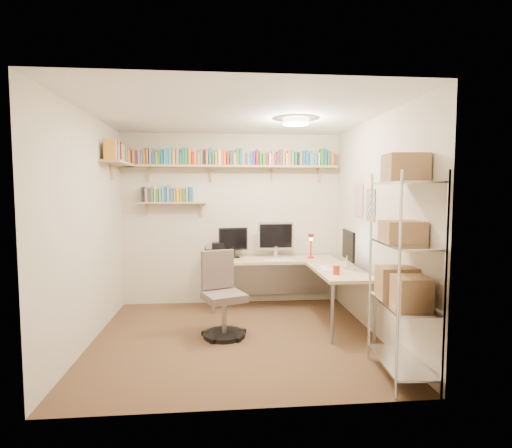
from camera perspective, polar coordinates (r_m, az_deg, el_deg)
The scene contains 6 objects.
ground at distance 4.71m, azimuth -2.77°, elevation -15.93°, with size 3.20×3.20×0.00m, color #4E3421.
room_shell at distance 4.42m, azimuth -2.79°, elevation 3.25°, with size 3.24×3.04×2.52m.
wall_shelves at distance 5.72m, azimuth -7.85°, elevation 8.31°, with size 3.12×1.09×0.80m.
corner_desk at distance 5.51m, azimuth 3.51°, elevation -5.43°, with size 1.94×1.79×1.22m.
office_chair at distance 4.68m, azimuth -4.84°, elevation -10.83°, with size 0.56×0.56×0.97m.
wire_rack at distance 3.74m, azimuth 20.30°, elevation -3.41°, with size 0.45×0.82×1.98m.
Camera 1 is at (-0.18, -4.41, 1.65)m, focal length 28.00 mm.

